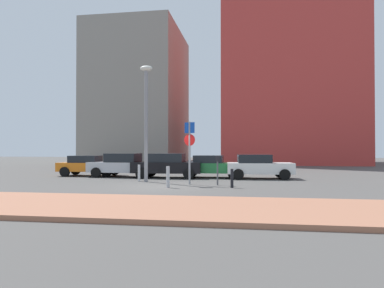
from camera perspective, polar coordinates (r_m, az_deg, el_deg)
name	(u,v)px	position (r m, az deg, el deg)	size (l,w,h in m)	color
ground_plane	(161,186)	(17.24, -5.05, -6.82)	(120.00, 120.00, 0.00)	#4C4947
sidewalk_brick	(110,206)	(11.20, -13.05, -9.70)	(40.00, 4.37, 0.14)	#9E664C
parked_car_orange	(89,165)	(24.81, -16.21, -3.31)	(4.22, 2.07, 1.36)	orange
parked_car_silver	(124,165)	(23.28, -10.87, -3.34)	(4.59, 2.11, 1.52)	#B7BABF
parked_car_black	(167,165)	(22.33, -4.04, -3.39)	(4.36, 2.15, 1.52)	black
parked_car_green	(211,166)	(22.39, 3.11, -3.57)	(4.04, 1.94, 1.40)	#237238
parked_car_white	(258,166)	(21.96, 10.64, -3.50)	(4.06, 2.31, 1.47)	white
parking_sign_post	(190,145)	(18.07, -0.39, -0.14)	(0.58, 0.20, 3.20)	gray
parking_meter	(218,166)	(17.74, 4.13, -3.60)	(0.18, 0.14, 1.46)	#4C4C51
street_lamp	(146,113)	(19.81, -7.40, 5.04)	(0.70, 0.36, 6.43)	gray
traffic_bollard_near	(232,178)	(16.62, 6.45, -5.52)	(0.14, 0.14, 0.88)	black
traffic_bollard_mid	(168,177)	(16.63, -3.89, -5.32)	(0.16, 0.16, 1.00)	#B7B7BC
traffic_bollard_far	(139,173)	(20.01, -8.53, -4.64)	(0.14, 0.14, 0.93)	#B7B7BC
building_colorful_midrise	(286,71)	(49.28, 14.93, 11.27)	(16.01, 17.52, 24.20)	#BF3833
building_under_construction	(140,97)	(52.02, -8.41, 7.51)	(11.81, 15.24, 18.66)	gray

